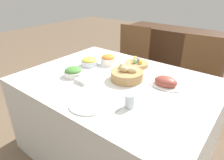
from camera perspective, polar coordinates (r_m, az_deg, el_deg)
ground_plane at (r=2.09m, az=0.97°, el=-18.93°), size 12.00×12.00×0.00m
dining_table at (r=1.84m, az=1.06°, el=-10.59°), size 1.56×1.16×0.76m
chair_far_left at (r=2.65m, az=5.05°, el=5.05°), size 0.46×0.46×0.99m
chair_far_right at (r=2.33m, az=22.85°, el=-0.00°), size 0.46×0.46×0.99m
sideboard at (r=3.15m, az=16.80°, el=5.90°), size 1.39×0.44×0.89m
bread_basket at (r=1.63m, az=4.26°, el=1.62°), size 0.27×0.27×0.12m
egg_basket at (r=1.93m, az=7.09°, el=4.77°), size 0.22×0.22×0.08m
ham_platter at (r=1.59m, az=15.06°, el=-0.67°), size 0.27×0.19×0.08m
carrot_bowl at (r=1.94m, az=-1.06°, el=5.83°), size 0.15×0.15×0.10m
pineapple_bowl at (r=1.93m, az=-6.43°, el=5.28°), size 0.17×0.17×0.08m
green_salad_bowl at (r=1.72m, az=-10.96°, el=2.28°), size 0.17×0.17×0.08m
dinner_plate at (r=1.32m, az=-6.64°, el=-6.82°), size 0.26×0.26×0.01m
fork at (r=1.42m, az=-11.16°, el=-4.71°), size 0.02×0.18×0.00m
knife at (r=1.24m, az=-1.37°, el=-9.39°), size 0.02×0.18×0.00m
spoon at (r=1.22m, az=-0.27°, el=-9.90°), size 0.02×0.18×0.00m
drinking_cup at (r=1.28m, az=5.03°, el=-5.95°), size 0.07×0.07×0.09m
butter_dish at (r=1.60m, az=-8.49°, el=-0.23°), size 0.11×0.07×0.03m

